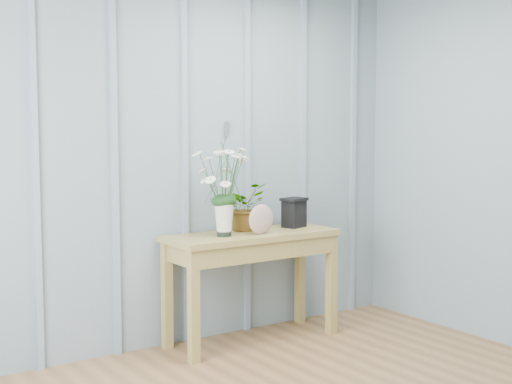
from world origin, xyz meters
TOP-DOWN VIEW (x-y plane):
  - room_shell at (0.00, 0.92)m, footprint 4.00×4.50m
  - sideboard at (0.63, 1.99)m, footprint 1.20×0.45m
  - daisy_vase at (0.39, 1.97)m, footprint 0.43×0.32m
  - spider_plant at (0.64, 2.10)m, footprint 0.35×0.32m
  - felt_disc_vessel at (0.64, 1.90)m, footprint 0.20×0.07m
  - carved_box at (1.02, 2.04)m, footprint 0.20×0.18m

SIDE VIEW (x-z plane):
  - sideboard at x=0.63m, z-range 0.26..1.01m
  - felt_disc_vessel at x=0.64m, z-range 0.75..0.95m
  - carved_box at x=1.02m, z-range 0.75..0.96m
  - spider_plant at x=0.64m, z-range 0.75..1.08m
  - daisy_vase at x=0.39m, z-range 0.83..1.43m
  - room_shell at x=0.00m, z-range 0.74..3.24m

